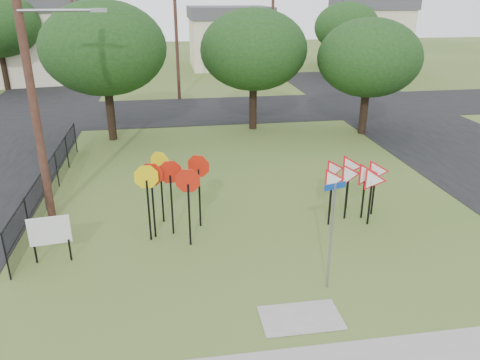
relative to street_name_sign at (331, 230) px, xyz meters
name	(u,v)px	position (x,y,z in m)	size (l,w,h in m)	color
ground	(278,266)	(-1.07, 1.23, -1.76)	(140.00, 140.00, 0.00)	#3F5821
street_right	(456,145)	(10.93, 11.23, -1.75)	(8.00, 50.00, 0.02)	black
street_far	(211,110)	(-1.07, 21.23, -1.75)	(60.00, 8.00, 0.02)	black
curb_pad	(301,318)	(-1.07, -1.17, -1.75)	(2.00, 1.20, 0.02)	gray
street_name_sign	(331,230)	(0.00, 0.00, 0.00)	(0.62, 0.19, 3.08)	gray
stop_sign_cluster	(169,180)	(-4.11, 3.78, 0.15)	(2.44, 2.10, 2.60)	black
yield_sign_cluster	(354,176)	(2.22, 4.02, -0.17)	(2.75, 1.69, 2.15)	black
info_board	(50,232)	(-7.66, 2.55, -0.78)	(1.18, 0.18, 1.48)	black
utility_pole_main	(30,70)	(-8.31, 5.72, 3.45)	(3.55, 0.33, 10.00)	#4B2D22
far_pole_a	(176,36)	(-3.07, 25.23, 2.84)	(1.40, 0.24, 9.00)	#4B2D22
far_pole_b	(272,34)	(4.93, 29.23, 2.59)	(1.40, 0.24, 8.50)	#4B2D22
far_pole_c	(75,31)	(-11.07, 31.23, 2.84)	(1.40, 0.24, 9.00)	#4B2D22
fence_run	(51,179)	(-8.67, 7.48, -0.98)	(0.05, 11.55, 1.50)	black
house_left	(38,39)	(-15.07, 35.23, 1.89)	(10.58, 8.88, 7.20)	#EEE4C0
house_mid	(229,37)	(2.93, 41.23, 1.39)	(8.40, 8.40, 6.20)	#EEE4C0
house_right	(369,33)	(16.93, 37.23, 1.89)	(8.30, 8.30, 7.20)	#EEE4C0
tree_near_left	(104,48)	(-7.07, 15.23, 3.09)	(6.40, 6.40, 7.27)	black
tree_near_mid	(254,50)	(0.93, 16.23, 2.78)	(6.00, 6.00, 6.80)	black
tree_near_right	(369,58)	(6.93, 14.23, 2.46)	(5.60, 5.60, 6.33)	black
tree_far_right	(347,27)	(12.93, 33.23, 2.78)	(6.00, 6.00, 6.80)	black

